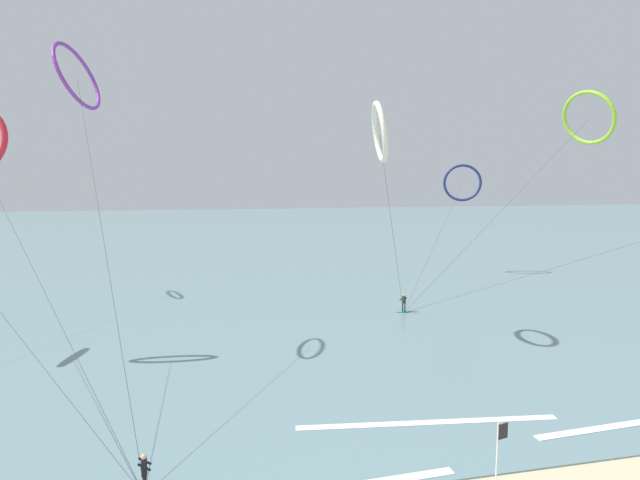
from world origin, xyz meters
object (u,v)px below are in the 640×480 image
object	(u,v)px
surfer_emerald	(404,304)
kite_lime	(588,118)
kite_violet	(77,77)
beach_flag	(499,449)
kite_navy	(462,183)
kite_ivory	(380,132)
surfer_amber	(145,477)

from	to	relation	value
surfer_emerald	kite_lime	distance (m)	22.11
kite_violet	beach_flag	bearing A→B (deg)	-120.68
kite_violet	surfer_emerald	bearing A→B (deg)	-58.71
kite_lime	kite_navy	size ratio (longest dim) A/B	1.06
kite_violet	kite_ivory	world-z (taller)	kite_violet
surfer_amber	kite_lime	size ratio (longest dim) A/B	0.09
surfer_emerald	kite_ivory	world-z (taller)	kite_ivory
surfer_amber	beach_flag	distance (m)	13.57
kite_violet	kite_lime	bearing A→B (deg)	-72.28
surfer_amber	beach_flag	size ratio (longest dim) A/B	0.54
surfer_amber	kite_violet	xyz separation A→B (m)	(-5.47, 17.16, 18.01)
kite_violet	beach_flag	size ratio (longest dim) A/B	6.72
surfer_amber	kite_violet	bearing A→B (deg)	-165.45
kite_violet	beach_flag	world-z (taller)	kite_violet
surfer_amber	kite_ivory	xyz separation A→B (m)	(14.64, 15.64, 14.73)
surfer_amber	kite_lime	bearing A→B (deg)	114.97
surfer_emerald	kite_lime	bearing A→B (deg)	-137.83
kite_ivory	beach_flag	xyz separation A→B (m)	(-1.47, -18.69, -13.49)
kite_ivory	beach_flag	distance (m)	23.10
kite_violet	kite_navy	xyz separation A→B (m)	(39.74, 23.39, -6.98)
surfer_amber	kite_lime	distance (m)	41.38
kite_navy	beach_flag	world-z (taller)	kite_navy
kite_ivory	kite_lime	bearing A→B (deg)	-72.45
surfer_amber	kite_violet	size ratio (longest dim) A/B	0.08
beach_flag	kite_lime	bearing A→B (deg)	45.85
surfer_amber	kite_navy	world-z (taller)	kite_navy
surfer_emerald	kite_ivory	size ratio (longest dim) A/B	0.10
kite_navy	surfer_amber	bearing A→B (deg)	-101.71
kite_lime	beach_flag	size ratio (longest dim) A/B	6.23
surfer_amber	kite_ivory	world-z (taller)	kite_ivory
kite_violet	kite_lime	size ratio (longest dim) A/B	1.08
kite_ivory	kite_navy	xyz separation A→B (m)	(19.63, 24.90, -3.71)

